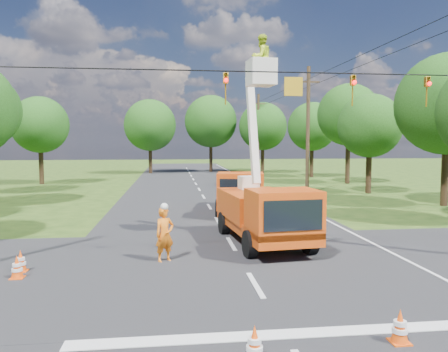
{
  "coord_description": "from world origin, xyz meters",
  "views": [
    {
      "loc": [
        -2.33,
        -11.84,
        4.08
      ],
      "look_at": [
        -0.07,
        6.82,
        2.6
      ],
      "focal_mm": 35.0,
      "sensor_mm": 36.0,
      "label": 1
    }
  ],
  "objects": [
    {
      "name": "ground",
      "position": [
        0.0,
        20.0,
        0.0
      ],
      "size": [
        140.0,
        140.0,
        0.0
      ],
      "primitive_type": "plane",
      "color": "#244314",
      "rests_on": "ground"
    },
    {
      "name": "road_main",
      "position": [
        0.0,
        20.0,
        0.0
      ],
      "size": [
        12.0,
        100.0,
        0.06
      ],
      "primitive_type": "cube",
      "color": "black",
      "rests_on": "ground"
    },
    {
      "name": "road_cross",
      "position": [
        0.0,
        2.0,
        0.0
      ],
      "size": [
        56.0,
        10.0,
        0.07
      ],
      "primitive_type": "cube",
      "color": "black",
      "rests_on": "ground"
    },
    {
      "name": "stop_bar",
      "position": [
        0.0,
        -3.2,
        0.0
      ],
      "size": [
        9.0,
        0.45,
        0.02
      ],
      "primitive_type": "cube",
      "color": "silver",
      "rests_on": "ground"
    },
    {
      "name": "edge_line",
      "position": [
        5.6,
        20.0,
        0.0
      ],
      "size": [
        0.12,
        90.0,
        0.02
      ],
      "primitive_type": "cube",
      "color": "silver",
      "rests_on": "ground"
    },
    {
      "name": "bucket_truck",
      "position": [
        1.31,
        4.97,
        1.77
      ],
      "size": [
        3.11,
        6.67,
        8.31
      ],
      "rotation": [
        0.0,
        0.0,
        0.1
      ],
      "color": "#C83C0E",
      "rests_on": "ground"
    },
    {
      "name": "second_truck",
      "position": [
        1.62,
        12.8,
        1.28
      ],
      "size": [
        3.49,
        6.86,
        2.45
      ],
      "rotation": [
        0.0,
        0.0,
        -0.17
      ],
      "color": "#C83C0E",
      "rests_on": "ground"
    },
    {
      "name": "ground_worker",
      "position": [
        -2.57,
        2.86,
        0.94
      ],
      "size": [
        0.82,
        0.73,
        1.87
      ],
      "primitive_type": "imported",
      "rotation": [
        0.0,
        0.0,
        0.51
      ],
      "color": "#E44913",
      "rests_on": "ground"
    },
    {
      "name": "distant_car",
      "position": [
        3.04,
        28.22,
        0.63
      ],
      "size": [
        2.17,
        3.93,
        1.27
      ],
      "primitive_type": "imported",
      "rotation": [
        0.0,
        0.0,
        0.19
      ],
      "color": "black",
      "rests_on": "ground"
    },
    {
      "name": "traffic_cone_0",
      "position": [
        -0.84,
        -4.22,
        0.36
      ],
      "size": [
        0.38,
        0.38,
        0.71
      ],
      "color": "#F24E0C",
      "rests_on": "ground"
    },
    {
      "name": "traffic_cone_1",
      "position": [
        2.21,
        -3.82,
        0.36
      ],
      "size": [
        0.38,
        0.38,
        0.71
      ],
      "color": "#F24E0C",
      "rests_on": "ground"
    },
    {
      "name": "traffic_cone_2",
      "position": [
        0.78,
        7.02,
        0.36
      ],
      "size": [
        0.38,
        0.38,
        0.71
      ],
      "color": "#F24E0C",
      "rests_on": "ground"
    },
    {
      "name": "traffic_cone_3",
      "position": [
        2.72,
        9.95,
        0.36
      ],
      "size": [
        0.38,
        0.38,
        0.71
      ],
      "color": "#F24E0C",
      "rests_on": "ground"
    },
    {
      "name": "traffic_cone_4",
      "position": [
        -6.9,
        1.48,
        0.36
      ],
      "size": [
        0.38,
        0.38,
        0.71
      ],
      "color": "#F24E0C",
      "rests_on": "ground"
    },
    {
      "name": "traffic_cone_5",
      "position": [
        -7.02,
        2.16,
        0.36
      ],
      "size": [
        0.38,
        0.38,
        0.71
      ],
      "color": "#F24E0C",
      "rests_on": "ground"
    },
    {
      "name": "traffic_cone_6",
      "position": [
        3.15,
        17.52,
        0.36
      ],
      "size": [
        0.38,
        0.38,
        0.71
      ],
      "color": "#F24E0C",
      "rests_on": "ground"
    },
    {
      "name": "pole_right_mid",
      "position": [
        8.5,
        22.0,
        5.11
      ],
      "size": [
        1.8,
        0.3,
        10.0
      ],
      "color": "#4C3823",
      "rests_on": "ground"
    },
    {
      "name": "pole_right_far",
      "position": [
        8.5,
        42.0,
        5.11
      ],
      "size": [
        1.8,
        0.3,
        10.0
      ],
      "color": "#4C3823",
      "rests_on": "ground"
    },
    {
      "name": "signal_span",
      "position": [
        2.23,
        1.99,
        5.88
      ],
      "size": [
        18.0,
        0.29,
        1.07
      ],
      "color": "black",
      "rests_on": "ground"
    },
    {
      "name": "tree_left_f",
      "position": [
        -14.8,
        32.0,
        5.69
      ],
      "size": [
        5.4,
        5.4,
        8.4
      ],
      "color": "#382616",
      "rests_on": "ground"
    },
    {
      "name": "tree_right_b",
      "position": [
        15.0,
        14.0,
        6.43
      ],
      "size": [
        6.4,
        6.4,
        9.65
      ],
      "color": "#382616",
      "rests_on": "ground"
    },
    {
      "name": "tree_right_c",
      "position": [
        13.2,
        21.0,
        5.31
      ],
      "size": [
        5.0,
        5.0,
        7.83
      ],
      "color": "#382616",
      "rests_on": "ground"
    },
    {
      "name": "tree_right_d",
      "position": [
        14.8,
        29.0,
        6.68
      ],
      "size": [
        6.0,
        6.0,
        9.7
      ],
      "color": "#382616",
      "rests_on": "ground"
    },
    {
      "name": "tree_right_e",
      "position": [
        13.8,
        37.0,
        5.81
      ],
      "size": [
        5.6,
        5.6,
        8.63
      ],
      "color": "#382616",
      "rests_on": "ground"
    },
    {
      "name": "tree_far_a",
      "position": [
        -5.0,
        45.0,
        6.19
      ],
      "size": [
        6.6,
        6.6,
        9.5
      ],
      "color": "#382616",
      "rests_on": "ground"
    },
    {
      "name": "tree_far_b",
      "position": [
        3.0,
        47.0,
        6.81
      ],
      "size": [
        7.0,
        7.0,
        10.32
      ],
      "color": "#382616",
      "rests_on": "ground"
    },
    {
      "name": "tree_far_c",
      "position": [
        9.5,
        44.0,
        6.06
      ],
      "size": [
        6.2,
        6.2,
        9.18
      ],
      "color": "#382616",
      "rests_on": "ground"
    }
  ]
}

